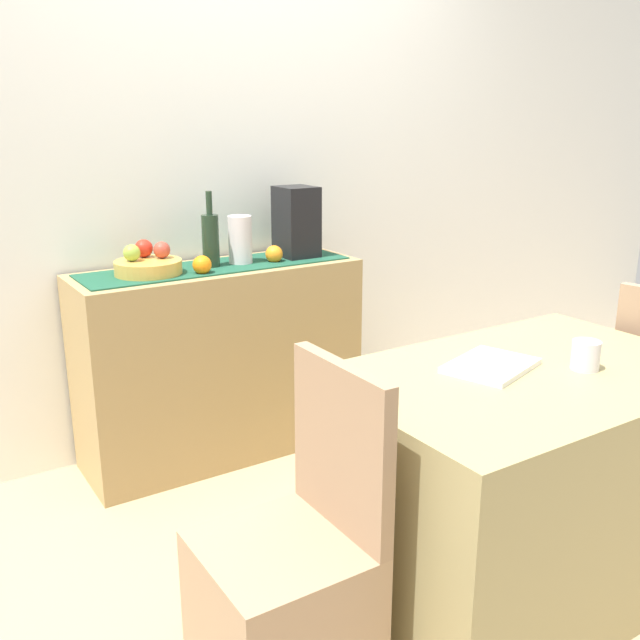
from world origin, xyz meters
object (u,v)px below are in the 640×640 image
dining_table (520,479)px  fruit_bowl (148,267)px  ceramic_vase (240,240)px  open_book (491,366)px  wine_bottle (211,239)px  sideboard_console (221,362)px  coffee_maker (296,222)px  chair_near_window (288,605)px  coffee_cup (586,355)px

dining_table → fruit_bowl: bearing=116.7°
ceramic_vase → fruit_bowl: bearing=180.0°
open_book → wine_bottle: bearing=86.5°
sideboard_console → open_book: (0.31, -1.31, 0.32)m
wine_bottle → coffee_maker: wine_bottle is taller
fruit_bowl → chair_near_window: size_ratio=0.30×
dining_table → chair_near_window: bearing=-180.0°
dining_table → chair_near_window: size_ratio=1.33×
wine_bottle → open_book: size_ratio=1.16×
sideboard_console → ceramic_vase: ceramic_vase is taller
sideboard_console → fruit_bowl: fruit_bowl is taller
fruit_bowl → coffee_maker: coffee_maker is taller
sideboard_console → chair_near_window: (-0.47, -1.39, -0.17)m
coffee_maker → coffee_cup: (0.15, -1.47, -0.24)m
fruit_bowl → sideboard_console: bearing=0.0°
ceramic_vase → dining_table: bearing=-78.6°
wine_bottle → fruit_bowl: bearing=180.0°
open_book → coffee_cup: coffee_cup is taller
coffee_maker → open_book: (-0.09, -1.31, -0.28)m
ceramic_vase → coffee_maker: bearing=0.0°
wine_bottle → open_book: 1.37m
coffee_maker → dining_table: (-0.01, -1.39, -0.65)m
chair_near_window → ceramic_vase: bearing=67.2°
dining_table → coffee_cup: size_ratio=13.30×
coffee_maker → dining_table: 1.53m
dining_table → open_book: (-0.09, 0.08, 0.38)m
sideboard_console → coffee_maker: size_ratio=3.86×
sideboard_console → fruit_bowl: (-0.31, 0.00, 0.47)m
coffee_maker → dining_table: coffee_maker is taller
coffee_cup → wine_bottle: bearing=111.2°
coffee_maker → coffee_cup: size_ratio=3.57×
fruit_bowl → ceramic_vase: size_ratio=1.28×
coffee_cup → open_book: bearing=145.8°
chair_near_window → fruit_bowl: bearing=83.2°
fruit_bowl → dining_table: size_ratio=0.23×
fruit_bowl → ceramic_vase: 0.42m
fruit_bowl → wine_bottle: wine_bottle is taller
wine_bottle → ceramic_vase: wine_bottle is taller
fruit_bowl → wine_bottle: 0.29m
chair_near_window → coffee_maker: bearing=57.9°
dining_table → wine_bottle: bearing=106.8°
ceramic_vase → wine_bottle: bearing=180.0°
fruit_bowl → dining_table: bearing=-63.3°
dining_table → chair_near_window: 0.87m
sideboard_console → coffee_maker: 0.71m
sideboard_console → coffee_maker: coffee_maker is taller
coffee_maker → coffee_cup: coffee_maker is taller
sideboard_console → ceramic_vase: (0.11, 0.00, 0.54)m
fruit_bowl → chair_near_window: (-0.17, -1.39, -0.63)m
ceramic_vase → chair_near_window: size_ratio=0.23×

